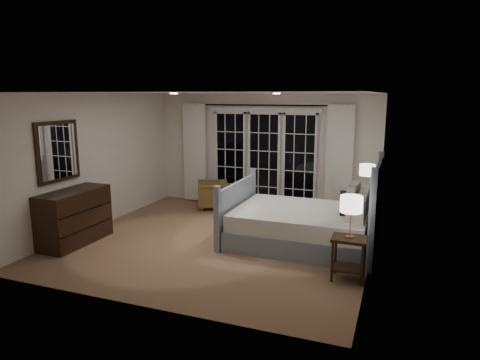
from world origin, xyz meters
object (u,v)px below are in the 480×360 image
(lamp_right, at_px, (367,170))
(dresser, at_px, (74,217))
(armchair, at_px, (213,195))
(bed, at_px, (305,224))
(lamp_left, at_px, (351,205))
(nightstand_left, at_px, (349,252))
(nightstand_right, at_px, (365,206))

(lamp_right, distance_m, dresser, 5.21)
(lamp_right, height_order, armchair, lamp_right)
(bed, bearing_deg, lamp_left, -54.55)
(armchair, bearing_deg, nightstand_left, 23.25)
(lamp_right, bearing_deg, lamp_left, -90.23)
(lamp_left, bearing_deg, nightstand_right, 89.77)
(bed, relative_size, armchair, 3.59)
(dresser, bearing_deg, nightstand_left, 1.65)
(bed, distance_m, dresser, 3.88)
(lamp_left, relative_size, armchair, 0.86)
(nightstand_right, bearing_deg, lamp_left, -90.23)
(nightstand_right, height_order, armchair, nightstand_right)
(bed, xyz_separation_m, nightstand_left, (0.85, -1.20, 0.05))
(lamp_left, xyz_separation_m, lamp_right, (0.01, 2.40, 0.06))
(nightstand_left, bearing_deg, bed, 125.45)
(bed, xyz_separation_m, dresser, (-3.64, -1.33, 0.11))
(lamp_right, xyz_separation_m, armchair, (-3.28, 0.38, -0.81))
(nightstand_left, distance_m, dresser, 4.50)
(nightstand_left, height_order, nightstand_right, nightstand_right)
(nightstand_left, bearing_deg, armchair, 139.69)
(nightstand_right, relative_size, dresser, 0.53)
(bed, relative_size, lamp_left, 4.20)
(lamp_right, height_order, dresser, lamp_right)
(nightstand_left, height_order, armchair, armchair)
(lamp_left, distance_m, lamp_right, 2.40)
(bed, relative_size, nightstand_right, 3.51)
(bed, distance_m, lamp_right, 1.66)
(lamp_left, distance_m, armchair, 4.35)
(lamp_left, xyz_separation_m, dresser, (-4.49, -0.13, -0.60))
(lamp_right, relative_size, dresser, 0.42)
(bed, relative_size, dresser, 1.86)
(bed, bearing_deg, dresser, -159.97)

